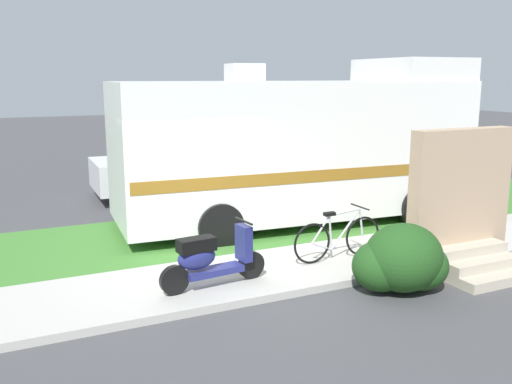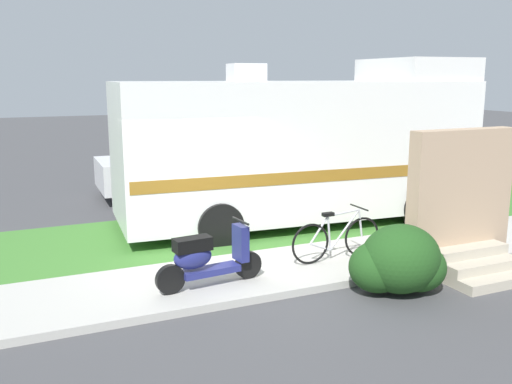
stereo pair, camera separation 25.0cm
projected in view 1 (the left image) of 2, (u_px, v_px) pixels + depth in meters
ground_plane at (206, 260)px, 10.05m from camera, size 80.00×80.00×0.00m
sidewalk at (231, 279)px, 8.98m from camera, size 24.00×2.00×0.12m
grass_strip at (180, 237)px, 11.37m from camera, size 24.00×3.40×0.08m
motorhome_rv at (299, 146)px, 12.31m from camera, size 7.92×3.14×3.64m
scooter at (210, 258)px, 8.38m from camera, size 1.74×0.51×0.97m
bicycle at (338, 238)px, 9.66m from camera, size 1.75×0.52×0.91m
pickup_truck_near at (214, 158)px, 15.84m from camera, size 5.52×2.35×1.85m
porch_steps at (464, 214)px, 9.42m from camera, size 2.00×1.26×2.40m
bush_by_porch at (402, 261)px, 8.48m from camera, size 1.48×1.11×1.05m
bottle_green at (416, 243)px, 10.34m from camera, size 0.06×0.06×0.24m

